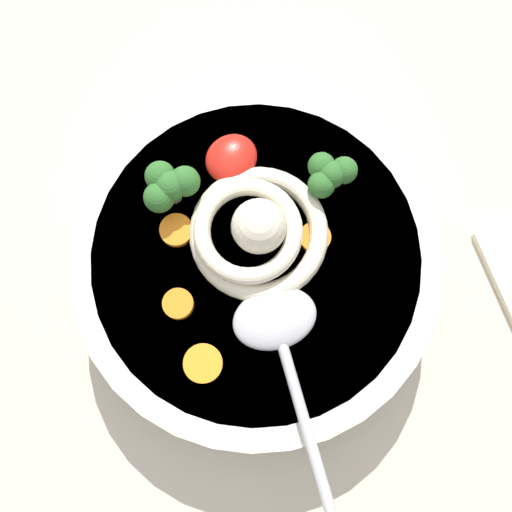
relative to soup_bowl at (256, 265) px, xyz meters
The scene contains 11 objects.
table_slab 7.19cm from the soup_bowl, 34.50° to the right, with size 136.15×136.15×4.37cm, color #BCB29E.
soup_bowl is the anchor object (origin of this frame).
noodle_pile 4.92cm from the soup_bowl, 133.63° to the right, with size 11.14×10.93×4.48cm.
soup_spoon 7.44cm from the soup_bowl, 62.02° to the left, with size 11.07×16.78×1.60cm.
chili_sauce_dollop 8.57cm from the soup_bowl, 119.45° to the right, with size 4.05×3.65×1.82cm, color red.
broccoli_floret_rear 9.49cm from the soup_bowl, 80.56° to the right, with size 4.35×3.75×3.44cm.
broccoli_floret_center 9.32cm from the soup_bowl, behind, with size 3.91×3.37×3.09cm.
carrot_slice_left 7.55cm from the soup_bowl, 10.79° to the right, with size 2.20×2.20×0.79cm, color orange.
carrot_slice_far 9.31cm from the soup_bowl, 20.84° to the left, with size 2.75×2.75×0.66cm, color orange.
carrot_slice_near_spoon 7.11cm from the soup_bowl, 61.46° to the right, with size 2.45×2.45×0.61cm, color orange.
carrot_slice_right 5.77cm from the soup_bowl, 153.35° to the left, with size 2.31×2.31×0.61cm, color orange.
Camera 1 is at (2.75, 9.16, 52.23)cm, focal length 40.41 mm.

